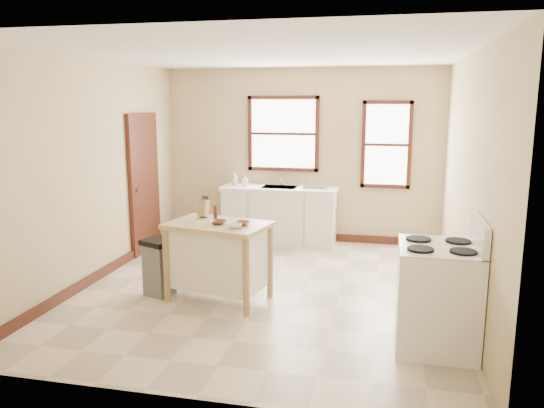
{
  "coord_description": "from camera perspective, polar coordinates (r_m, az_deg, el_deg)",
  "views": [
    {
      "loc": [
        1.39,
        -6.03,
        2.28
      ],
      "look_at": [
        -0.03,
        0.4,
        0.99
      ],
      "focal_mm": 35.0,
      "sensor_mm": 36.0,
      "label": 1
    }
  ],
  "objects": [
    {
      "name": "floor",
      "position": [
        6.59,
        -0.51,
        -9.17
      ],
      "size": [
        5.0,
        5.0,
        0.0
      ],
      "primitive_type": "plane",
      "color": "#B2A28D",
      "rests_on": "ground"
    },
    {
      "name": "ceiling",
      "position": [
        6.21,
        -0.55,
        15.88
      ],
      "size": [
        5.0,
        5.0,
        0.0
      ],
      "primitive_type": "plane",
      "rotation": [
        3.14,
        0.0,
        0.0
      ],
      "color": "white",
      "rests_on": "ground"
    },
    {
      "name": "wall_back",
      "position": [
        8.68,
        3.18,
        5.23
      ],
      "size": [
        4.5,
        0.04,
        2.8
      ],
      "primitive_type": "cube",
      "color": "tan",
      "rests_on": "ground"
    },
    {
      "name": "wall_left",
      "position": [
        7.09,
        -18.57,
        3.36
      ],
      "size": [
        0.04,
        5.0,
        2.8
      ],
      "primitive_type": "cube",
      "color": "tan",
      "rests_on": "ground"
    },
    {
      "name": "wall_right",
      "position": [
        6.15,
        20.38,
        2.15
      ],
      "size": [
        0.04,
        5.0,
        2.8
      ],
      "primitive_type": "cube",
      "color": "tan",
      "rests_on": "ground"
    },
    {
      "name": "window_main",
      "position": [
        8.69,
        1.21,
        7.56
      ],
      "size": [
        1.17,
        0.06,
        1.22
      ],
      "primitive_type": null,
      "color": "#3F1511",
      "rests_on": "wall_back"
    },
    {
      "name": "window_side",
      "position": [
        8.53,
        12.21,
        6.24
      ],
      "size": [
        0.77,
        0.06,
        1.37
      ],
      "primitive_type": null,
      "color": "#3F1511",
      "rests_on": "wall_back"
    },
    {
      "name": "door_left",
      "position": [
        8.25,
        -13.58,
        2.18
      ],
      "size": [
        0.06,
        0.9,
        2.1
      ],
      "primitive_type": "cube",
      "color": "#3F1511",
      "rests_on": "ground"
    },
    {
      "name": "baseboard_back",
      "position": [
        8.89,
        3.06,
        -3.42
      ],
      "size": [
        4.5,
        0.04,
        0.12
      ],
      "primitive_type": "cube",
      "color": "#3F1511",
      "rests_on": "ground"
    },
    {
      "name": "baseboard_left",
      "position": [
        7.36,
        -17.73,
        -7.02
      ],
      "size": [
        0.04,
        5.0,
        0.12
      ],
      "primitive_type": "cube",
      "color": "#3F1511",
      "rests_on": "ground"
    },
    {
      "name": "sink_counter",
      "position": [
        8.59,
        0.82,
        -1.17
      ],
      "size": [
        1.86,
        0.62,
        0.92
      ],
      "primitive_type": null,
      "color": "white",
      "rests_on": "ground"
    },
    {
      "name": "faucet",
      "position": [
        8.66,
        1.07,
        2.76
      ],
      "size": [
        0.03,
        0.03,
        0.22
      ],
      "primitive_type": "cylinder",
      "color": "silver",
      "rests_on": "sink_counter"
    },
    {
      "name": "soap_bottle_a",
      "position": [
        8.64,
        -4.03,
        2.74
      ],
      "size": [
        0.11,
        0.11,
        0.23
      ],
      "primitive_type": "imported",
      "rotation": [
        0.0,
        0.0,
        0.35
      ],
      "color": "#B2B2B2",
      "rests_on": "sink_counter"
    },
    {
      "name": "soap_bottle_b",
      "position": [
        8.58,
        -2.93,
        2.54
      ],
      "size": [
        0.1,
        0.1,
        0.18
      ],
      "primitive_type": "imported",
      "rotation": [
        0.0,
        0.0,
        0.18
      ],
      "color": "#B2B2B2",
      "rests_on": "sink_counter"
    },
    {
      "name": "dish_rack",
      "position": [
        8.35,
        4.71,
        1.99
      ],
      "size": [
        0.44,
        0.36,
        0.1
      ],
      "primitive_type": null,
      "rotation": [
        0.0,
        0.0,
        0.21
      ],
      "color": "silver",
      "rests_on": "sink_counter"
    },
    {
      "name": "kitchen_island",
      "position": [
        6.16,
        -5.75,
        -6.2
      ],
      "size": [
        1.24,
        0.92,
        0.92
      ],
      "primitive_type": null,
      "rotation": [
        0.0,
        0.0,
        -0.2
      ],
      "color": "tan",
      "rests_on": "ground"
    },
    {
      "name": "knife_block",
      "position": [
        6.34,
        -7.37,
        -0.52
      ],
      "size": [
        0.12,
        0.12,
        0.2
      ],
      "primitive_type": null,
      "rotation": [
        0.0,
        0.0,
        -0.17
      ],
      "color": "tan",
      "rests_on": "kitchen_island"
    },
    {
      "name": "pepper_grinder",
      "position": [
        6.27,
        -6.12,
        -0.85
      ],
      "size": [
        0.05,
        0.05,
        0.15
      ],
      "primitive_type": "cylinder",
      "rotation": [
        0.0,
        0.0,
        0.12
      ],
      "color": "#411F11",
      "rests_on": "kitchen_island"
    },
    {
      "name": "bowl_a",
      "position": [
        5.98,
        -5.75,
        -1.96
      ],
      "size": [
        0.18,
        0.18,
        0.04
      ],
      "primitive_type": "imported",
      "rotation": [
        0.0,
        0.0,
        -0.04
      ],
      "color": "brown",
      "rests_on": "kitchen_island"
    },
    {
      "name": "bowl_b",
      "position": [
        5.91,
        -3.21,
        -2.08
      ],
      "size": [
        0.18,
        0.18,
        0.04
      ],
      "primitive_type": "imported",
      "rotation": [
        0.0,
        0.0,
        -0.05
      ],
      "color": "brown",
      "rests_on": "kitchen_island"
    },
    {
      "name": "bowl_c",
      "position": [
        5.78,
        -4.01,
        -2.35
      ],
      "size": [
        0.18,
        0.18,
        0.05
      ],
      "primitive_type": "imported",
      "rotation": [
        0.0,
        0.0,
        -0.17
      ],
      "color": "white",
      "rests_on": "kitchen_island"
    },
    {
      "name": "trash_bin",
      "position": [
        6.46,
        -12.06,
        -6.68
      ],
      "size": [
        0.43,
        0.4,
        0.68
      ],
      "primitive_type": null,
      "rotation": [
        0.0,
        0.0,
        -0.39
      ],
      "color": "#60605E",
      "rests_on": "ground"
    },
    {
      "name": "gas_stove",
      "position": [
        5.18,
        17.39,
        -8.1
      ],
      "size": [
        0.78,
        0.8,
        1.24
      ],
      "primitive_type": null,
      "color": "white",
      "rests_on": "ground"
    }
  ]
}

